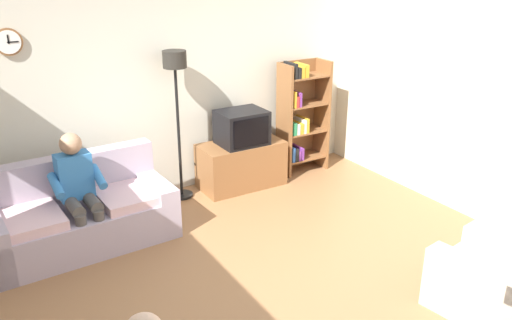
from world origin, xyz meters
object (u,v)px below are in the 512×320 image
object	(u,v)px
bookshelf	(299,116)
floor_lamp	(176,85)
armchair_near_bookshelf	(497,282)
tv	(242,127)
person_on_couch	(79,187)
tv_stand	(241,165)
couch	(79,217)

from	to	relation	value
bookshelf	floor_lamp	size ratio (longest dim) A/B	0.85
bookshelf	armchair_near_bookshelf	world-z (taller)	bookshelf
tv	bookshelf	world-z (taller)	bookshelf
armchair_near_bookshelf	person_on_couch	distance (m)	4.00
tv_stand	bookshelf	xyz separation A→B (m)	(0.97, 0.07, 0.50)
tv	floor_lamp	size ratio (longest dim) A/B	0.32
tv_stand	armchair_near_bookshelf	size ratio (longest dim) A/B	1.11
couch	person_on_couch	distance (m)	0.40
tv_stand	tv	world-z (taller)	tv
tv_stand	floor_lamp	world-z (taller)	floor_lamp
tv	person_on_couch	xyz separation A→B (m)	(-2.20, -0.54, -0.12)
armchair_near_bookshelf	person_on_couch	size ratio (longest dim) A/B	0.80
person_on_couch	tv	bearing A→B (deg)	13.73
armchair_near_bookshelf	person_on_couch	world-z (taller)	person_on_couch
tv	person_on_couch	bearing A→B (deg)	-166.27
bookshelf	floor_lamp	bearing A→B (deg)	179.16
tv_stand	floor_lamp	size ratio (longest dim) A/B	0.59
floor_lamp	couch	bearing A→B (deg)	-158.41
bookshelf	tv	bearing A→B (deg)	-174.31
tv_stand	armchair_near_bookshelf	bearing A→B (deg)	-81.11
couch	person_on_couch	size ratio (longest dim) A/B	1.57
person_on_couch	tv_stand	bearing A→B (deg)	14.33
armchair_near_bookshelf	bookshelf	bearing A→B (deg)	82.95
person_on_couch	couch	bearing A→B (deg)	96.11
person_on_couch	bookshelf	bearing A→B (deg)	11.30
couch	floor_lamp	size ratio (longest dim) A/B	1.05
bookshelf	armchair_near_bookshelf	bearing A→B (deg)	-97.05
couch	bookshelf	distance (m)	3.26
floor_lamp	bookshelf	bearing A→B (deg)	-0.84
tv	armchair_near_bookshelf	xyz separation A→B (m)	(0.54, -3.42, -0.53)
couch	tv	world-z (taller)	tv
tv	bookshelf	bearing A→B (deg)	5.69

